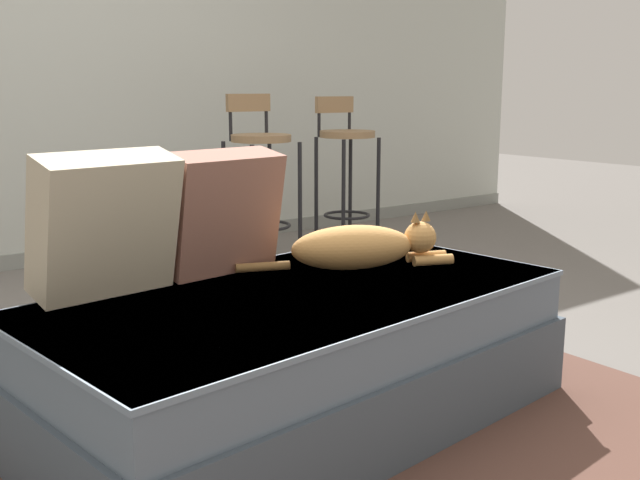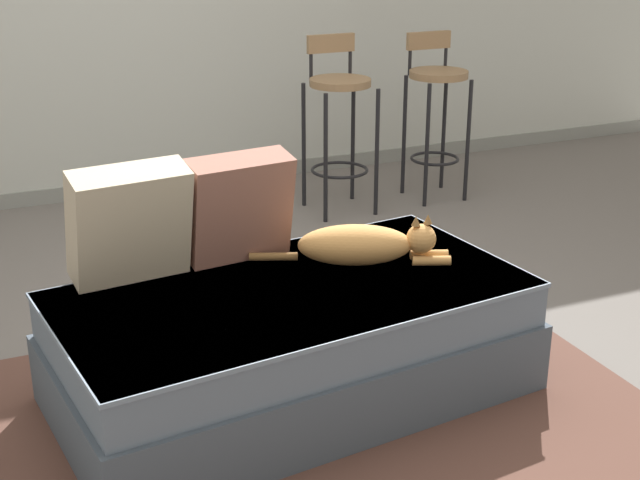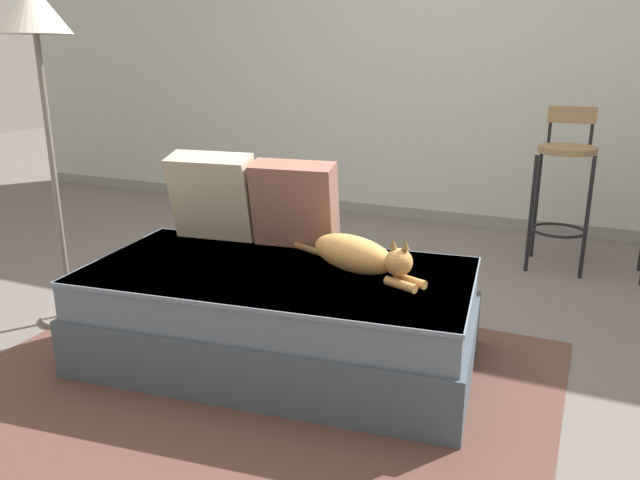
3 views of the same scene
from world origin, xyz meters
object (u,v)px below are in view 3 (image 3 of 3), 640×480
object	(u,v)px
throw_pillow_middle	(295,204)
floor_lamp	(37,42)
bar_stool_near_window	(565,175)
cat	(358,255)
couch	(279,314)
throw_pillow_corner	(214,196)

from	to	relation	value
throw_pillow_middle	floor_lamp	xyz separation A→B (m)	(-1.10, -0.36, 0.72)
floor_lamp	throw_pillow_middle	bearing A→B (deg)	18.35
bar_stool_near_window	cat	bearing A→B (deg)	-111.76
couch	bar_stool_near_window	distance (m)	2.12
cat	couch	bearing A→B (deg)	-162.78
couch	bar_stool_near_window	world-z (taller)	bar_stool_near_window
couch	cat	xyz separation A→B (m)	(0.32, 0.10, 0.28)
throw_pillow_corner	throw_pillow_middle	size ratio (longest dim) A/B	1.05
couch	throw_pillow_corner	world-z (taller)	throw_pillow_corner
cat	throw_pillow_corner	bearing A→B (deg)	167.54
throw_pillow_middle	bar_stool_near_window	world-z (taller)	bar_stool_near_window
throw_pillow_corner	floor_lamp	xyz separation A→B (m)	(-0.69, -0.32, 0.71)
cat	throw_pillow_middle	bearing A→B (deg)	150.60
cat	floor_lamp	distance (m)	1.73
couch	throw_pillow_corner	xyz separation A→B (m)	(-0.49, 0.28, 0.42)
cat	bar_stool_near_window	world-z (taller)	bar_stool_near_window
throw_pillow_middle	bar_stool_near_window	size ratio (longest dim) A/B	0.41
couch	cat	distance (m)	0.44
couch	bar_stool_near_window	bearing A→B (deg)	61.00
bar_stool_near_window	floor_lamp	size ratio (longest dim) A/B	0.62
cat	bar_stool_near_window	xyz separation A→B (m)	(0.69, 1.72, 0.09)
couch	floor_lamp	size ratio (longest dim) A/B	1.09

